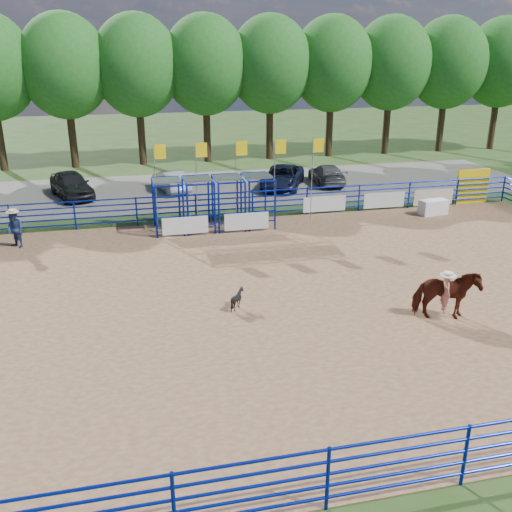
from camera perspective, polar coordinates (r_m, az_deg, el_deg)
name	(u,v)px	position (r m, az deg, el deg)	size (l,w,h in m)	color
ground	(312,294)	(21.30, 5.59, -3.79)	(120.00, 120.00, 0.00)	#355020
arena_dirt	(312,294)	(21.30, 5.59, -3.77)	(30.00, 20.00, 0.02)	#9E734F
gravel_strip	(229,188)	(36.97, -2.76, 6.85)	(40.00, 10.00, 0.01)	slate
announcer_table	(433,207)	(32.35, 17.31, 4.70)	(1.50, 0.70, 0.80)	white
horse_and_rider	(446,293)	(19.96, 18.47, -3.57)	(2.25, 1.43, 2.36)	#602313
calf	(237,299)	(19.90, -1.88, -4.31)	(0.58, 0.66, 0.72)	black
spectator_cowboy	(15,229)	(27.83, -22.97, 2.52)	(1.04, 1.04, 1.76)	navy
car_a	(71,184)	(36.13, -17.98, 6.82)	(1.83, 4.55, 1.55)	black
car_b	(171,181)	(36.35, -8.48, 7.47)	(1.37, 3.93, 1.29)	#979BA0
car_c	(282,177)	(36.78, 2.66, 7.89)	(2.29, 4.96, 1.38)	black
car_d	(327,174)	(38.18, 7.11, 8.13)	(1.76, 4.32, 1.25)	#5E5E61
perimeter_fence	(312,275)	(21.00, 5.66, -1.93)	(30.10, 20.10, 1.50)	#061A95
chute_assembly	(220,203)	(28.55, -3.58, 5.31)	(19.32, 2.41, 4.20)	#061A95
treeline	(205,60)	(44.82, -5.13, 18.92)	(56.40, 6.40, 11.24)	#3F2B19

